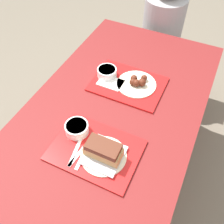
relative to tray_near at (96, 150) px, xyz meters
The scene contains 15 objects.
ground_plane 0.80m from the tray_near, 100.03° to the left, with size 12.00×12.00×0.00m, color #706656.
picnic_table 0.23m from the tray_near, 100.03° to the left, with size 0.91×1.78×0.76m.
picnic_bench_far 1.38m from the tray_near, 91.61° to the left, with size 0.87×0.28×0.46m.
tray_near is the anchor object (origin of this frame).
tray_far 0.49m from the tray_near, 94.31° to the left, with size 0.42×0.31×0.01m.
bowl_coleslaw_near 0.15m from the tray_near, 157.62° to the left, with size 0.12×0.12×0.05m.
brisket_sandwich_plate 0.07m from the tray_near, 17.67° to the right, with size 0.22×0.22×0.10m.
plastic_fork_near 0.08m from the tray_near, 139.69° to the right, with size 0.04×0.17×0.00m.
plastic_knife_near 0.06m from the tray_near, 126.08° to the right, with size 0.03×0.17×0.00m.
plastic_spoon_near 0.09m from the tray_near, 148.45° to the right, with size 0.04×0.17×0.00m.
condiment_packet 0.07m from the tray_near, 98.46° to the left, with size 0.04×0.03×0.01m.
bowl_coleslaw_far 0.53m from the tray_near, 110.04° to the left, with size 0.12×0.12×0.05m.
wings_plate_far 0.50m from the tray_near, 88.39° to the left, with size 0.23×0.23×0.05m.
napkin_far 0.46m from the tray_near, 106.54° to the left, with size 0.15×0.10×0.01m.
person_seated_across 1.33m from the tray_near, 93.46° to the left, with size 0.33×0.33×0.67m.
Camera 1 is at (0.38, -0.74, 1.79)m, focal length 40.00 mm.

